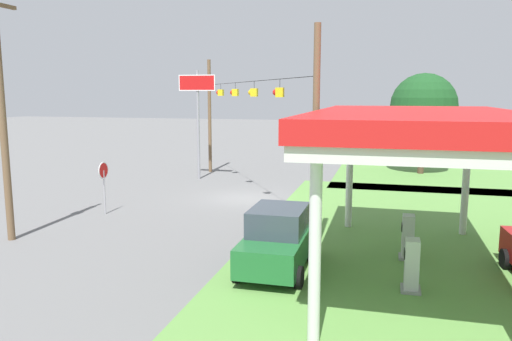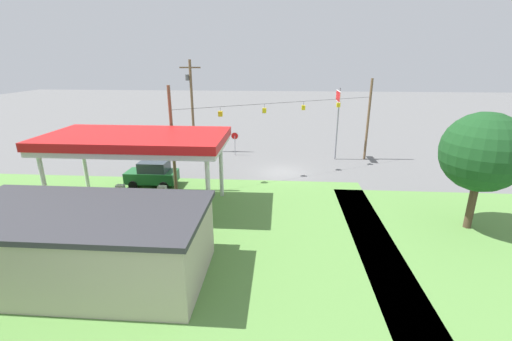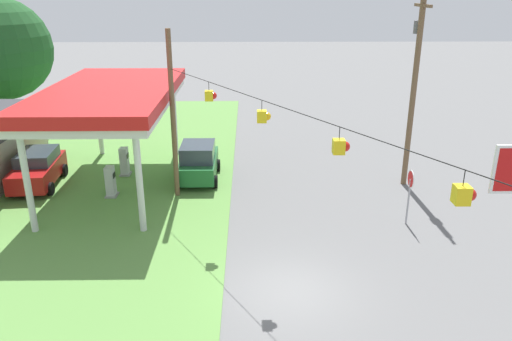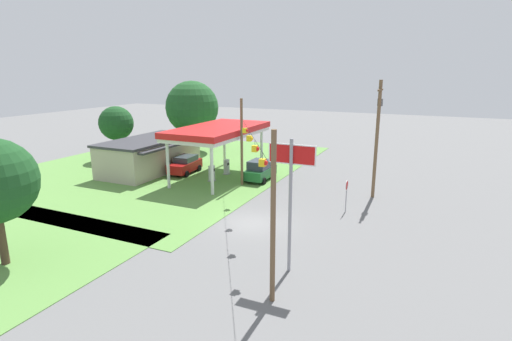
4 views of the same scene
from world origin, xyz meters
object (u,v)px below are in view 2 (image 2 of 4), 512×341
Objects in this scene: tree_west_verge at (483,152)px; stop_sign_overhead at (338,108)px; stop_sign_roadside at (235,139)px; utility_pole_main at (192,102)px; fuel_pump_far at (121,196)px; gas_station_canopy at (136,141)px; car_at_pumps_rear at (113,221)px; gas_station_store at (83,244)px; car_at_pumps_front at (153,173)px; fuel_pump_near at (163,197)px.

stop_sign_overhead is at bearing -67.67° from tree_west_verge.
tree_west_verge reaches higher than stop_sign_roadside.
utility_pole_main is 1.37× the size of tree_west_verge.
stop_sign_overhead is at bearing -141.91° from fuel_pump_far.
gas_station_canopy is at bearing 179.94° from fuel_pump_far.
car_at_pumps_rear is 0.63× the size of tree_west_verge.
gas_station_store is 22.15m from stop_sign_roadside.
utility_pole_main is at bearing -7.59° from stop_sign_overhead.
fuel_pump_far is 4.19m from car_at_pumps_front.
gas_station_canopy is 8.60m from gas_station_store.
utility_pole_main is at bearing -95.43° from fuel_pump_far.
stop_sign_overhead reaches higher than stop_sign_roadside.
fuel_pump_far is 0.16× the size of utility_pole_main.
car_at_pumps_rear is (-1.43, 4.13, 0.20)m from fuel_pump_far.
gas_station_store is at bearing 17.61° from tree_west_verge.
gas_station_store is at bearing -86.52° from car_at_pumps_rear.
stop_sign_roadside is (-4.73, -17.81, 0.86)m from car_at_pumps_rear.
fuel_pump_far is 0.63× the size of stop_sign_roadside.
stop_sign_roadside is at bearing -100.77° from gas_station_store.
car_at_pumps_front is at bearing -119.55° from stop_sign_roadside.
gas_station_canopy reaches higher than car_at_pumps_front.
utility_pole_main reaches higher than tree_west_verge.
car_at_pumps_front is at bearing -100.20° from fuel_pump_far.
fuel_pump_near is 15.75m from utility_pole_main.
stop_sign_overhead reaches higher than fuel_pump_far.
stop_sign_overhead is (-15.03, -12.94, 0.50)m from gas_station_canopy.
fuel_pump_near and fuel_pump_far have the same top height.
stop_sign_roadside is 6.11m from utility_pole_main.
utility_pole_main is (15.09, -2.01, 0.28)m from stop_sign_overhead.
gas_station_canopy is 21.06m from tree_west_verge.
gas_station_canopy is 4.19m from fuel_pump_near.
fuel_pump_far is 4.37m from car_at_pumps_rear.
fuel_pump_far is (2.96, 0.00, 0.00)m from fuel_pump_near.
stop_sign_overhead is at bearing -139.27° from gas_station_canopy.
gas_station_canopy is at bearing 84.37° from car_at_pumps_rear.
stop_sign_roadside is at bearing 70.13° from car_at_pumps_rear.
fuel_pump_near is at bearing -179.94° from gas_station_canopy.
stop_sign_roadside is 22.54m from tree_west_verge.
gas_station_canopy reaches higher than fuel_pump_near.
car_at_pumps_front reaches higher than car_at_pumps_rear.
utility_pole_main is at bearing 164.95° from stop_sign_roadside.
fuel_pump_far is 15.74m from utility_pole_main.
stop_sign_overhead is (-13.55, -12.94, 4.42)m from fuel_pump_near.
car_at_pumps_front is (-0.74, -4.12, 0.28)m from fuel_pump_far.
car_at_pumps_rear is (1.52, 4.13, 0.20)m from fuel_pump_near.
gas_station_canopy is 2.63× the size of car_at_pumps_rear.
car_at_pumps_front is 0.57× the size of tree_west_verge.
gas_station_store is 1.58× the size of stop_sign_overhead.
tree_west_verge is at bearing 175.96° from fuel_pump_far.
fuel_pump_near is at bearing 118.37° from car_at_pumps_front.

